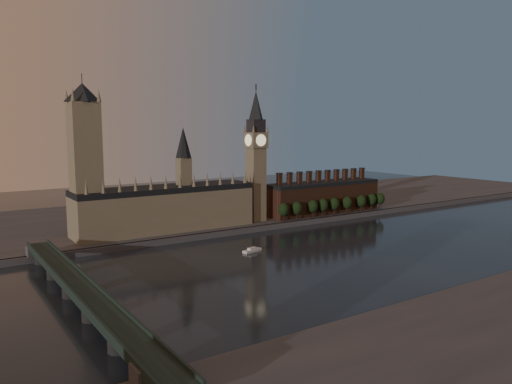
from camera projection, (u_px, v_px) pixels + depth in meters
ground at (343, 257)px, 302.31m from camera, size 900.00×900.00×0.00m
north_bank at (205, 212)px, 448.96m from camera, size 900.00×182.00×4.00m
palace_of_westminster at (166, 206)px, 358.90m from camera, size 130.00×30.30×74.00m
victoria_tower at (85, 157)px, 323.55m from camera, size 24.00×24.00×108.00m
big_ben at (256, 154)px, 391.20m from camera, size 15.00×15.00×107.00m
chimney_block at (323, 197)px, 434.75m from camera, size 110.00×25.00×37.00m
embankment_tree_0 at (283, 210)px, 393.02m from camera, size 8.60×8.60×14.88m
embankment_tree_1 at (297, 208)px, 399.73m from camera, size 8.60×8.60×14.88m
embankment_tree_2 at (313, 206)px, 409.47m from camera, size 8.60×8.60×14.88m
embankment_tree_3 at (323, 205)px, 415.60m from camera, size 8.60×8.60×14.88m
embankment_tree_4 at (334, 204)px, 422.44m from camera, size 8.60×8.60×14.88m
embankment_tree_5 at (347, 203)px, 429.02m from camera, size 8.60×8.60×14.88m
embankment_tree_6 at (361, 201)px, 438.65m from camera, size 8.60×8.60×14.88m
embankment_tree_7 at (372, 199)px, 447.79m from camera, size 8.60×8.60×14.88m
embankment_tree_8 at (380, 199)px, 451.98m from camera, size 8.60×8.60×14.88m
westminster_bridge at (82, 293)px, 213.89m from camera, size 14.00×200.00×11.55m
river_boat at (252, 250)px, 314.21m from camera, size 14.26×7.00×2.74m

